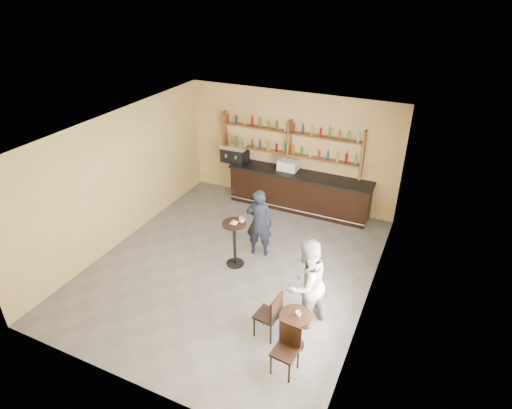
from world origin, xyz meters
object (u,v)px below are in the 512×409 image
at_px(man_main, 259,223).
at_px(bar_counter, 299,191).
at_px(pedestal_table, 235,244).
at_px(chair_south, 285,351).
at_px(espresso_machine, 235,153).
at_px(pastry_case, 288,166).
at_px(patron_second, 306,284).
at_px(chair_west, 267,314).
at_px(cafe_table, 295,330).

bearing_deg(man_main, bar_counter, -104.17).
bearing_deg(pedestal_table, chair_south, -47.40).
height_order(espresso_machine, man_main, man_main).
xyz_separation_m(bar_counter, pastry_case, (-0.34, 0.00, 0.70)).
xyz_separation_m(pastry_case, patron_second, (1.95, -4.15, -0.32)).
relative_size(pastry_case, chair_west, 0.57).
bearing_deg(patron_second, bar_counter, -132.55).
bearing_deg(chair_south, chair_west, 138.17).
bearing_deg(man_main, patron_second, 123.18).
distance_m(pedestal_table, man_main, 0.76).
relative_size(man_main, chair_south, 1.84).
xyz_separation_m(espresso_machine, patron_second, (3.60, -4.15, -0.42)).
bearing_deg(chair_south, pastry_case, 116.33).
xyz_separation_m(man_main, chair_south, (1.81, -2.94, -0.38)).
bearing_deg(pedestal_table, pastry_case, 88.56).
height_order(bar_counter, chair_south, bar_counter).
distance_m(pastry_case, chair_south, 5.81).
relative_size(chair_west, patron_second, 0.52).
height_order(pastry_case, chair_west, pastry_case).
bearing_deg(bar_counter, chair_west, -76.75).
distance_m(man_main, chair_west, 2.61).
height_order(espresso_machine, chair_south, espresso_machine).
bearing_deg(cafe_table, man_main, 126.98).
relative_size(espresso_machine, chair_south, 0.79).
relative_size(bar_counter, man_main, 2.37).
xyz_separation_m(pedestal_table, chair_west, (1.53, -1.66, -0.08)).
height_order(pastry_case, chair_south, pastry_case).
bearing_deg(bar_counter, chair_south, -72.33).
relative_size(cafe_table, chair_south, 0.78).
height_order(bar_counter, pastry_case, pastry_case).
height_order(bar_counter, chair_west, bar_counter).
height_order(cafe_table, chair_south, chair_south).
height_order(chair_west, chair_south, chair_west).
xyz_separation_m(bar_counter, man_main, (-0.10, -2.44, 0.30)).
distance_m(pedestal_table, patron_second, 2.33).
bearing_deg(man_main, espresso_machine, -64.27).
bearing_deg(bar_counter, patron_second, -68.71).
distance_m(espresso_machine, chair_west, 5.71).
height_order(pastry_case, man_main, man_main).
bearing_deg(pastry_case, pedestal_table, -98.12).
xyz_separation_m(bar_counter, cafe_table, (1.66, -4.78, -0.18)).
relative_size(pastry_case, cafe_table, 0.76).
height_order(pedestal_table, man_main, man_main).
distance_m(cafe_table, patron_second, 0.84).
distance_m(pastry_case, pedestal_table, 3.14).
xyz_separation_m(pedestal_table, cafe_table, (2.08, -1.71, -0.19)).
relative_size(pastry_case, man_main, 0.32).
relative_size(pedestal_table, cafe_table, 1.53).
relative_size(man_main, patron_second, 0.91).
relative_size(man_main, chair_west, 1.77).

